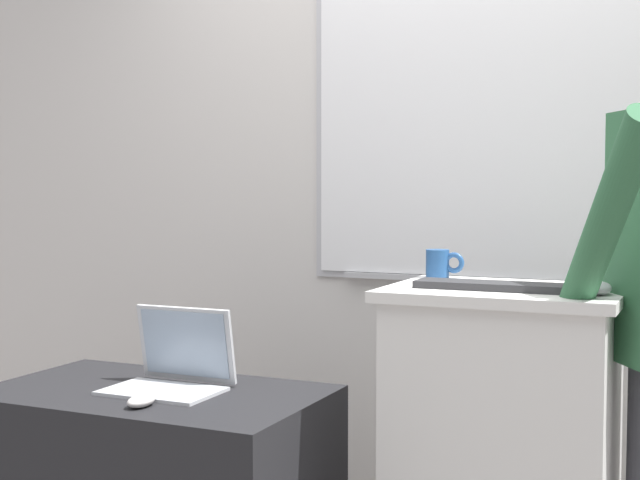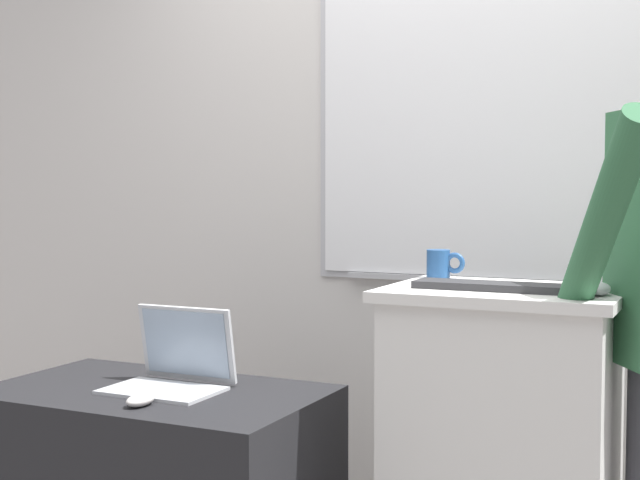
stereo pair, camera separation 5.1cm
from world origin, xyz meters
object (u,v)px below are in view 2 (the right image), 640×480
at_px(computer_mouse_by_keyboard, 599,289).
at_px(wireless_keyboard, 491,286).
at_px(lectern_podium, 503,472).
at_px(laptop, 177,362).
at_px(computer_mouse_by_laptop, 140,400).
at_px(coffee_mug, 440,264).

bearing_deg(computer_mouse_by_keyboard, wireless_keyboard, 178.46).
height_order(lectern_podium, wireless_keyboard, wireless_keyboard).
distance_m(lectern_podium, computer_mouse_by_keyboard, 0.59).
relative_size(laptop, wireless_keyboard, 0.80).
distance_m(lectern_podium, wireless_keyboard, 0.53).
bearing_deg(laptop, wireless_keyboard, 8.38).
relative_size(lectern_podium, computer_mouse_by_laptop, 10.33).
bearing_deg(laptop, lectern_podium, 11.90).
xyz_separation_m(lectern_podium, laptop, (-0.94, -0.20, 0.26)).
xyz_separation_m(laptop, wireless_keyboard, (0.92, 0.14, 0.26)).
xyz_separation_m(computer_mouse_by_laptop, computer_mouse_by_keyboard, (1.16, 0.37, 0.32)).
bearing_deg(wireless_keyboard, computer_mouse_by_laptop, -156.73).
bearing_deg(computer_mouse_by_laptop, laptop, 100.55).
relative_size(lectern_podium, coffee_mug, 8.67).
distance_m(lectern_podium, computer_mouse_by_laptop, 1.02).
height_order(lectern_podium, computer_mouse_by_keyboard, computer_mouse_by_keyboard).
xyz_separation_m(wireless_keyboard, computer_mouse_by_laptop, (-0.88, -0.38, -0.32)).
bearing_deg(computer_mouse_by_laptop, lectern_podium, 26.10).
height_order(laptop, computer_mouse_by_laptop, laptop).
distance_m(laptop, computer_mouse_by_keyboard, 1.24).
height_order(computer_mouse_by_keyboard, coffee_mug, coffee_mug).
xyz_separation_m(lectern_podium, computer_mouse_by_keyboard, (0.26, -0.07, 0.53)).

